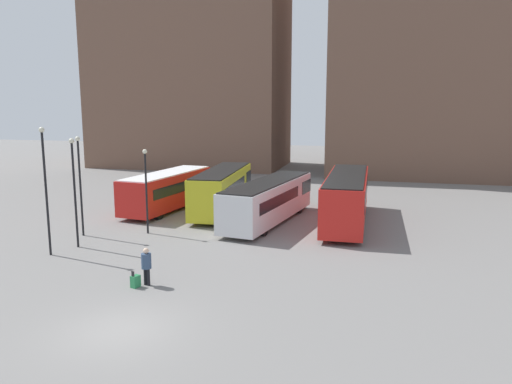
% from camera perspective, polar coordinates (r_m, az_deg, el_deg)
% --- Properties ---
extents(ground_plane, '(160.00, 160.00, 0.00)m').
position_cam_1_polar(ground_plane, '(18.79, -15.30, -14.98)').
color(ground_plane, slate).
extents(building_block_left, '(23.61, 12.38, 30.03)m').
position_cam_1_polar(building_block_left, '(65.36, -7.57, 16.26)').
color(building_block_left, brown).
rests_on(building_block_left, ground_plane).
extents(building_block_right, '(29.80, 16.93, 36.55)m').
position_cam_1_polar(building_block_right, '(62.18, 23.72, 18.89)').
color(building_block_right, brown).
rests_on(building_block_right, ground_plane).
extents(bus_0, '(3.75, 9.56, 2.82)m').
position_cam_1_polar(bus_0, '(37.79, -10.05, 0.28)').
color(bus_0, red).
rests_on(bus_0, ground_plane).
extents(bus_1, '(3.11, 10.10, 3.13)m').
position_cam_1_polar(bus_1, '(36.51, -3.87, 0.33)').
color(bus_1, gold).
rests_on(bus_1, ground_plane).
extents(bus_2, '(4.19, 11.32, 2.79)m').
position_cam_1_polar(bus_2, '(33.41, 1.50, -0.85)').
color(bus_2, silver).
rests_on(bus_2, ground_plane).
extents(bus_3, '(2.65, 11.68, 3.25)m').
position_cam_1_polar(bus_3, '(33.60, 10.32, -0.52)').
color(bus_3, red).
rests_on(bus_3, ground_plane).
extents(traveler, '(0.54, 0.54, 1.68)m').
position_cam_1_polar(traveler, '(22.44, -12.42, -7.95)').
color(traveler, black).
rests_on(traveler, ground_plane).
extents(suitcase, '(0.37, 0.45, 0.76)m').
position_cam_1_polar(suitcase, '(22.53, -13.62, -9.88)').
color(suitcase, '#28844C').
rests_on(suitcase, ground_plane).
extents(lamp_post_0, '(0.28, 0.28, 6.03)m').
position_cam_1_polar(lamp_post_0, '(28.84, -20.06, 0.82)').
color(lamp_post_0, black).
rests_on(lamp_post_0, ground_plane).
extents(lamp_post_1, '(0.28, 0.28, 5.97)m').
position_cam_1_polar(lamp_post_1, '(31.32, -19.48, 1.49)').
color(lamp_post_1, black).
rests_on(lamp_post_1, ground_plane).
extents(lamp_post_2, '(0.28, 0.28, 6.69)m').
position_cam_1_polar(lamp_post_2, '(27.77, -22.93, 1.02)').
color(lamp_post_2, black).
rests_on(lamp_post_2, ground_plane).
extents(lamp_post_3, '(0.28, 0.28, 5.17)m').
position_cam_1_polar(lamp_post_3, '(30.83, -12.45, 0.92)').
color(lamp_post_3, black).
rests_on(lamp_post_3, ground_plane).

